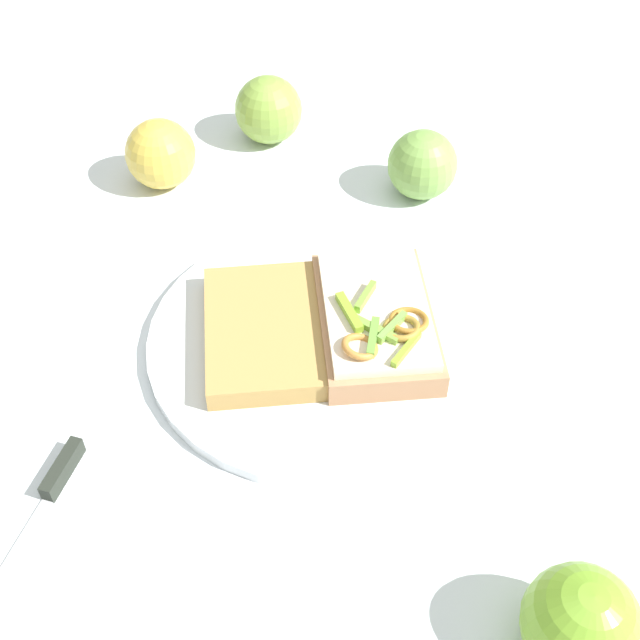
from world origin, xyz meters
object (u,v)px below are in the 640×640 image
at_px(plate, 320,340).
at_px(apple_2, 269,110).
at_px(bread_slice_side, 264,331).
at_px(apple_3, 160,154).
at_px(sandwich, 376,320).
at_px(knife, 53,486).
at_px(apple_1, 422,165).
at_px(apple_0, 581,623).

distance_m(plate, apple_2, 0.33).
relative_size(plate, bread_slice_side, 2.04).
xyz_separation_m(plate, apple_3, (-0.28, -0.10, 0.03)).
bearing_deg(sandwich, knife, -63.92).
bearing_deg(apple_1, apple_2, -137.25).
bearing_deg(knife, apple_3, -168.13).
height_order(sandwich, bread_slice_side, sandwich).
bearing_deg(apple_2, apple_0, 5.14).
xyz_separation_m(bread_slice_side, apple_1, (-0.18, 0.21, 0.02)).
distance_m(bread_slice_side, apple_3, 0.27).
bearing_deg(apple_1, apple_0, -8.71).
distance_m(apple_2, knife, 0.50).
height_order(apple_0, apple_3, apple_0).
relative_size(bread_slice_side, apple_1, 2.05).
relative_size(bread_slice_side, apple_0, 1.96).
height_order(bread_slice_side, apple_1, apple_1).
relative_size(apple_2, knife, 0.70).
bearing_deg(apple_2, plate, -5.22).
distance_m(bread_slice_side, apple_1, 0.28).
distance_m(sandwich, apple_2, 0.34).
distance_m(sandwich, knife, 0.30).
distance_m(sandwich, apple_1, 0.23).
bearing_deg(apple_1, plate, -41.52).
bearing_deg(apple_3, apple_0, 17.79).
bearing_deg(sandwich, apple_0, 17.56).
bearing_deg(apple_3, sandwich, 27.48).
relative_size(sandwich, apple_3, 2.31).
relative_size(plate, knife, 2.81).
xyz_separation_m(bread_slice_side, apple_0, (0.32, 0.14, 0.02)).
bearing_deg(plate, apple_0, 15.75).
distance_m(bread_slice_side, apple_2, 0.33).
xyz_separation_m(apple_2, apple_3, (0.05, -0.13, -0.00)).
relative_size(plate, apple_1, 4.17).
distance_m(apple_0, knife, 0.39).
bearing_deg(knife, apple_1, 156.94).
bearing_deg(knife, apple_0, 88.71).
bearing_deg(apple_1, bread_slice_side, -50.34).
relative_size(apple_1, apple_3, 0.98).
bearing_deg(apple_3, apple_2, 111.66).
relative_size(sandwich, knife, 1.59).
bearing_deg(apple_1, sandwich, -30.52).
bearing_deg(sandwich, apple_1, 159.62).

